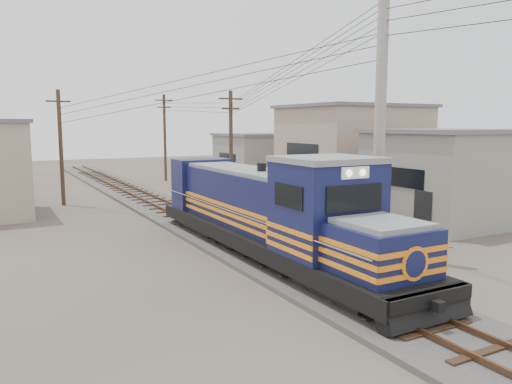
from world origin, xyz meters
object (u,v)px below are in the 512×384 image
billboard (340,184)px  vendor (357,206)px  market_umbrella (331,176)px  locomotive (269,214)px

billboard → vendor: bearing=57.8°
market_umbrella → vendor: market_umbrella is taller
billboard → market_umbrella: size_ratio=1.20×
billboard → market_umbrella: (1.97, 3.29, -0.03)m
locomotive → market_umbrella: size_ratio=6.01×
market_umbrella → locomotive: bearing=-141.6°
locomotive → billboard: bearing=23.8°
locomotive → vendor: (7.48, 4.01, -0.86)m
locomotive → billboard: (4.93, 2.18, 0.58)m
vendor → market_umbrella: bearing=-98.8°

